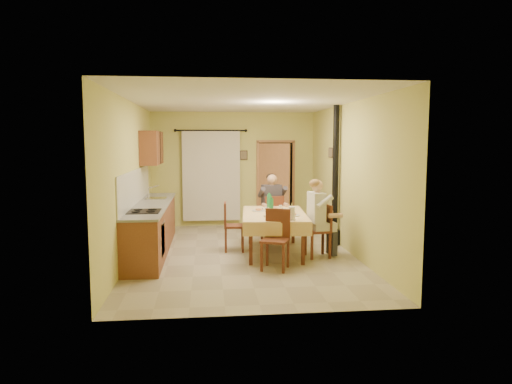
{
  "coord_description": "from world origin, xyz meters",
  "views": [
    {
      "loc": [
        -0.65,
        -8.27,
        2.08
      ],
      "look_at": [
        0.25,
        0.1,
        1.15
      ],
      "focal_mm": 32.0,
      "sensor_mm": 36.0,
      "label": 1
    }
  ],
  "objects": [
    {
      "name": "man_far",
      "position": [
        0.7,
        1.12,
        0.88
      ],
      "size": [
        0.62,
        0.52,
        1.39
      ],
      "rotation": [
        0.0,
        0.0,
        0.16
      ],
      "color": "#38333D",
      "rests_on": "chair_far"
    },
    {
      "name": "tableware",
      "position": [
        0.6,
        -0.07,
        0.83
      ],
      "size": [
        0.8,
        1.61,
        0.33
      ],
      "color": "white",
      "rests_on": "dining_table"
    },
    {
      "name": "stove_flue",
      "position": [
        1.9,
        0.6,
        1.02
      ],
      "size": [
        0.24,
        0.24,
        2.8
      ],
      "color": "black",
      "rests_on": "ground"
    },
    {
      "name": "kitchen_run",
      "position": [
        -1.71,
        0.4,
        0.48
      ],
      "size": [
        0.64,
        3.64,
        1.56
      ],
      "color": "brown",
      "rests_on": "ground"
    },
    {
      "name": "doorway",
      "position": [
        1.02,
        2.86,
        1.05
      ],
      "size": [
        0.96,
        0.5,
        2.15
      ],
      "color": "black",
      "rests_on": "ground"
    },
    {
      "name": "picture_back",
      "position": [
        0.25,
        2.97,
        1.75
      ],
      "size": [
        0.19,
        0.03,
        0.23
      ],
      "primitive_type": "cube",
      "color": "black",
      "rests_on": "room_shell"
    },
    {
      "name": "room_shell",
      "position": [
        0.0,
        0.0,
        1.82
      ],
      "size": [
        4.04,
        6.04,
        2.82
      ],
      "color": "#D3D06C",
      "rests_on": "ground"
    },
    {
      "name": "chair_left",
      "position": [
        -0.16,
        0.29,
        0.29
      ],
      "size": [
        0.4,
        0.4,
        0.93
      ],
      "rotation": [
        0.0,
        0.0,
        -1.62
      ],
      "color": "#592818",
      "rests_on": "ground"
    },
    {
      "name": "picture_right",
      "position": [
        1.97,
        1.2,
        1.85
      ],
      "size": [
        0.03,
        0.31,
        0.21
      ],
      "primitive_type": "cube",
      "color": "brown",
      "rests_on": "room_shell"
    },
    {
      "name": "floor",
      "position": [
        0.0,
        0.0,
        0.0
      ],
      "size": [
        4.0,
        6.0,
        0.01
      ],
      "primitive_type": "cube",
      "color": "tan",
      "rests_on": "ground"
    },
    {
      "name": "chair_far",
      "position": [
        0.7,
        1.11,
        0.29
      ],
      "size": [
        0.47,
        0.47,
        0.96
      ],
      "rotation": [
        0.0,
        0.0,
        0.16
      ],
      "color": "#592818",
      "rests_on": "ground"
    },
    {
      "name": "upper_cabinets",
      "position": [
        -1.82,
        1.7,
        1.95
      ],
      "size": [
        0.35,
        1.4,
        0.7
      ],
      "primitive_type": "cube",
      "color": "brown",
      "rests_on": "room_shell"
    },
    {
      "name": "curtain",
      "position": [
        -0.55,
        2.9,
        1.26
      ],
      "size": [
        1.7,
        0.07,
        2.22
      ],
      "color": "black",
      "rests_on": "ground"
    },
    {
      "name": "man_right",
      "position": [
        1.32,
        -0.34,
        0.88
      ],
      "size": [
        0.51,
        0.61,
        1.39
      ],
      "rotation": [
        0.0,
        0.0,
        1.7
      ],
      "color": "beige",
      "rests_on": "chair_right"
    },
    {
      "name": "dining_table",
      "position": [
        0.58,
        0.03,
        0.38
      ],
      "size": [
        1.32,
        2.03,
        0.76
      ],
      "rotation": [
        0.0,
        0.0,
        -0.09
      ],
      "color": "#E8BF7A",
      "rests_on": "ground"
    },
    {
      "name": "chair_right",
      "position": [
        1.34,
        -0.34,
        0.29
      ],
      "size": [
        0.45,
        0.45,
        0.96
      ],
      "rotation": [
        0.0,
        0.0,
        1.7
      ],
      "color": "#592818",
      "rests_on": "ground"
    },
    {
      "name": "chair_near",
      "position": [
        0.44,
        -1.05,
        0.29
      ],
      "size": [
        0.54,
        0.54,
        0.98
      ],
      "rotation": [
        0.0,
        0.0,
        2.76
      ],
      "color": "#592818",
      "rests_on": "ground"
    }
  ]
}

